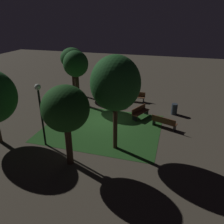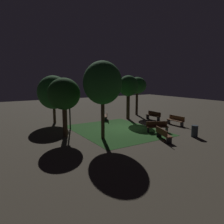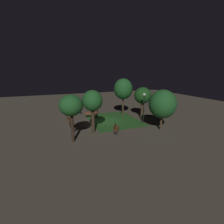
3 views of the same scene
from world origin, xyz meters
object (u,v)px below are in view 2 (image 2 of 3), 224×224
at_px(bench_path_side, 157,126).
at_px(tree_right_canopy, 53,92).
at_px(bench_front_right, 163,134).
at_px(tree_lawn_side, 137,86).
at_px(tree_tall_center, 103,83).
at_px(lamp_post_near_wall, 69,98).
at_px(bench_by_lamp, 106,115).
at_px(trash_bin, 195,131).
at_px(bench_corner, 153,115).
at_px(tree_left_canopy, 64,94).
at_px(tree_back_left, 128,87).
at_px(bench_lawn_edge, 176,120).

xyz_separation_m(bench_path_side, tree_right_canopy, (8.04, 6.22, 2.60)).
height_order(bench_front_right, tree_lawn_side, tree_lawn_side).
bearing_deg(tree_tall_center, lamp_post_near_wall, 11.99).
bearing_deg(bench_path_side, tree_lawn_side, -26.98).
relative_size(bench_path_side, lamp_post_near_wall, 0.46).
bearing_deg(bench_front_right, bench_path_side, -34.29).
bearing_deg(tree_tall_center, bench_path_side, -98.47).
xyz_separation_m(bench_by_lamp, trash_bin, (-9.35, -2.41, -0.03)).
distance_m(bench_corner, bench_by_lamp, 5.19).
relative_size(tree_lawn_side, lamp_post_near_wall, 1.16).
relative_size(bench_corner, lamp_post_near_wall, 0.46).
distance_m(tree_left_canopy, tree_right_canopy, 5.42).
height_order(bench_corner, tree_right_canopy, tree_right_canopy).
bearing_deg(bench_path_side, bench_by_lamp, 8.63).
height_order(tree_right_canopy, tree_back_left, tree_back_left).
distance_m(bench_corner, tree_tall_center, 9.61).
relative_size(tree_left_canopy, lamp_post_near_wall, 1.13).
relative_size(bench_lawn_edge, bench_path_side, 0.98).
relative_size(tree_lawn_side, trash_bin, 5.14).
height_order(lamp_post_near_wall, trash_bin, lamp_post_near_wall).
bearing_deg(bench_by_lamp, tree_left_canopy, 124.44).
height_order(tree_tall_center, trash_bin, tree_tall_center).
xyz_separation_m(tree_left_canopy, tree_back_left, (3.29, -8.36, 0.32)).
distance_m(tree_back_left, trash_bin, 9.10).
bearing_deg(tree_back_left, lamp_post_near_wall, 97.57).
xyz_separation_m(bench_front_right, tree_left_canopy, (4.64, 5.65, 2.77)).
bearing_deg(bench_front_right, tree_lawn_side, -28.59).
relative_size(bench_path_side, tree_left_canopy, 0.41).
xyz_separation_m(bench_by_lamp, tree_tall_center, (-6.05, 3.77, 3.61)).
bearing_deg(trash_bin, bench_lawn_edge, -29.59).
bearing_deg(tree_left_canopy, tree_tall_center, -131.75).
bearing_deg(bench_by_lamp, tree_back_left, -108.45).
xyz_separation_m(tree_tall_center, lamp_post_near_wall, (4.31, 0.92, -1.34)).
relative_size(tree_tall_center, lamp_post_near_wall, 1.42).
relative_size(bench_by_lamp, tree_tall_center, 0.32).
xyz_separation_m(bench_corner, lamp_post_near_wall, (0.91, 9.15, 2.28)).
relative_size(tree_right_canopy, trash_bin, 5.26).
height_order(tree_lawn_side, tree_back_left, tree_back_left).
distance_m(bench_by_lamp, tree_lawn_side, 5.79).
bearing_deg(lamp_post_near_wall, tree_back_left, -82.43).
bearing_deg(bench_by_lamp, trash_bin, -165.57).
xyz_separation_m(bench_corner, tree_back_left, (1.85, 2.07, 3.08)).
xyz_separation_m(tree_tall_center, trash_bin, (-3.30, -6.18, -3.64)).
height_order(bench_lawn_edge, tree_back_left, tree_back_left).
distance_m(bench_by_lamp, tree_left_canopy, 7.74).
bearing_deg(tree_right_canopy, tree_tall_center, -169.02).
distance_m(tree_lawn_side, tree_back_left, 2.89).
bearing_deg(bench_by_lamp, bench_front_right, 177.95).
bearing_deg(bench_front_right, bench_corner, -38.17).
bearing_deg(bench_by_lamp, tree_lawn_side, -81.35).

